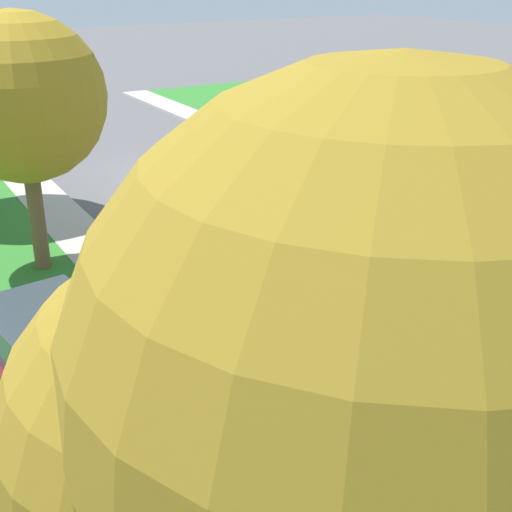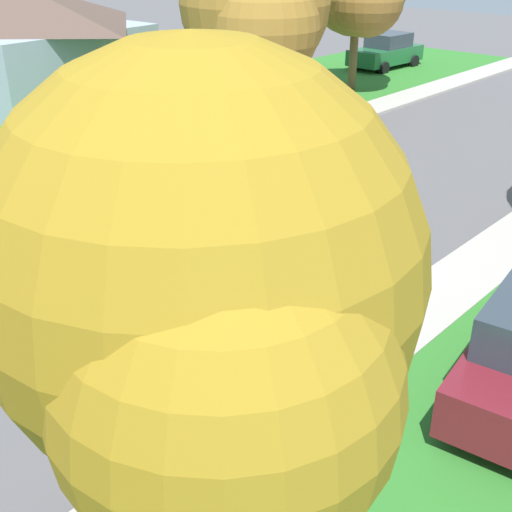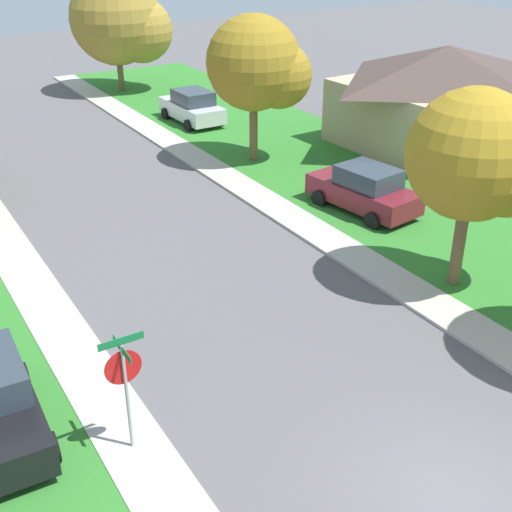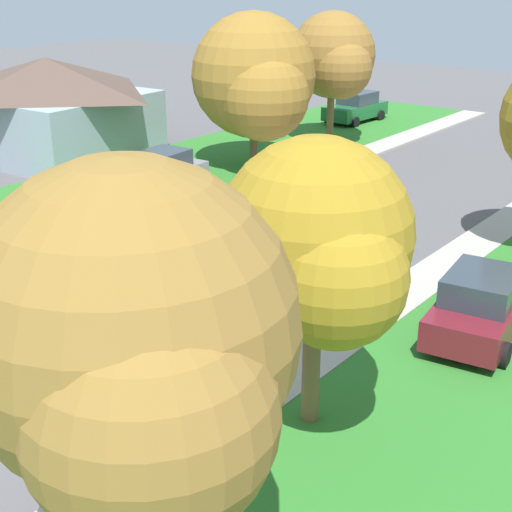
{
  "view_description": "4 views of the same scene",
  "coord_description": "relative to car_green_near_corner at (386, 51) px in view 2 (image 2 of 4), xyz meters",
  "views": [
    {
      "loc": [
        9.29,
        21.31,
        6.71
      ],
      "look_at": [
        2.96,
        10.55,
        1.4
      ],
      "focal_mm": 48.29,
      "sensor_mm": 36.0,
      "label": 1
    },
    {
      "loc": [
        9.61,
        2.71,
        6.5
      ],
      "look_at": [
        2.7,
        10.23,
        1.4
      ],
      "focal_mm": 46.05,
      "sensor_mm": 36.0,
      "label": 2
    },
    {
      "loc": [
        -7.99,
        -5.89,
        9.89
      ],
      "look_at": [
        0.61,
        8.22,
        1.4
      ],
      "focal_mm": 46.93,
      "sensor_mm": 36.0,
      "label": 3
    },
    {
      "loc": [
        13.14,
        -4.91,
        8.69
      ],
      "look_at": [
        1.74,
        9.66,
        1.4
      ],
      "focal_mm": 52.22,
      "sensor_mm": 36.0,
      "label": 4
    }
  ],
  "objects": [
    {
      "name": "sidewalk_east",
      "position": [
        13.74,
        -20.88,
        -0.82
      ],
      "size": [
        1.4,
        56.0,
        0.1
      ],
      "primitive_type": "cube",
      "color": "#ADA89E",
      "rests_on": "ground"
    },
    {
      "name": "sidewalk_west",
      "position": [
        4.34,
        -20.88,
        -0.82
      ],
      "size": [
        1.4,
        56.0,
        0.1
      ],
      "primitive_type": "cube",
      "color": "#ADA89E",
      "rests_on": "ground"
    },
    {
      "name": "lawn_west",
      "position": [
        -0.36,
        -20.88,
        -0.83
      ],
      "size": [
        8.0,
        56.0,
        0.08
      ],
      "primitive_type": "cube",
      "color": "#2D7528",
      "rests_on": "ground"
    },
    {
      "name": "car_green_near_corner",
      "position": [
        0.0,
        0.0,
        0.0
      ],
      "size": [
        2.19,
        4.38,
        1.76
      ],
      "color": "#1E6033",
      "rests_on": "ground"
    },
    {
      "name": "car_grey_across_road",
      "position": [
        1.4,
        -17.49,
        0.0
      ],
      "size": [
        2.28,
        4.42,
        1.76
      ],
      "color": "gray",
      "rests_on": "ground"
    },
    {
      "name": "tree_sidewalk_mid",
      "position": [
        15.33,
        -27.13,
        3.05
      ],
      "size": [
        3.94,
        3.66,
        5.88
      ],
      "color": "brown",
      "rests_on": "ground"
    },
    {
      "name": "tree_across_right",
      "position": [
        2.07,
        -12.06,
        3.1
      ],
      "size": [
        5.83,
        5.43,
        6.87
      ],
      "color": "brown",
      "rests_on": "ground"
    },
    {
      "name": "house_left_setback",
      "position": [
        -7.57,
        -15.79,
        1.5
      ],
      "size": [
        9.48,
        8.36,
        4.6
      ],
      "color": "#93A3B2",
      "rests_on": "ground"
    },
    {
      "name": "mailbox",
      "position": [
        2.9,
        -21.9,
        0.14
      ],
      "size": [
        0.3,
        0.51,
        1.31
      ],
      "color": "brown",
      "rests_on": "ground"
    }
  ]
}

